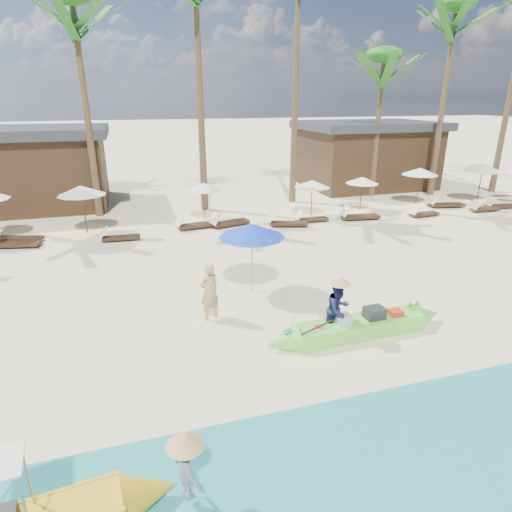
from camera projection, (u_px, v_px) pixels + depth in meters
name	position (u px, v px, depth m)	size (l,w,h in m)	color
ground	(221.00, 350.00, 10.44)	(240.00, 240.00, 0.00)	#F5E6B5
green_canoe	(358.00, 327.00, 11.01)	(5.63, 0.86, 0.72)	#6DD942
tourist	(209.00, 292.00, 11.65)	(0.60, 0.39, 1.63)	tan
vendor_green	(338.00, 310.00, 10.75)	(0.75, 0.58, 1.54)	#151A3C
vendor_yellow	(187.00, 469.00, 6.24)	(0.65, 0.38, 1.01)	gray
blue_umbrella	(252.00, 231.00, 12.96)	(2.05, 2.05, 2.21)	#99999E
lounger_4_left	(16.00, 237.00, 18.10)	(2.03, 1.14, 0.66)	#382317
lounger_4_right	(14.00, 243.00, 17.48)	(1.93, 0.94, 0.63)	#382317
resort_parasol_5	(81.00, 191.00, 18.82)	(2.09, 2.09, 2.15)	#382317
lounger_5_left	(118.00, 237.00, 18.31)	(1.67, 0.60, 0.56)	#382317
resort_parasol_6	(203.00, 187.00, 20.97)	(1.81, 1.81, 1.87)	#382317
lounger_6_left	(194.00, 224.00, 19.99)	(1.98, 0.82, 0.65)	#382317
lounger_6_right	(228.00, 222.00, 20.35)	(2.03, 1.07, 0.66)	#382317
resort_parasol_7	(312.00, 184.00, 21.59)	(1.83, 1.83, 1.88)	#382317
lounger_7_left	(286.00, 222.00, 20.34)	(1.95, 1.07, 0.63)	#382317
lounger_7_right	(310.00, 218.00, 21.09)	(1.68, 0.56, 0.56)	#382317
resort_parasol_8	(362.00, 180.00, 22.79)	(1.77, 1.77, 1.82)	#382317
lounger_8_left	(358.00, 215.00, 21.47)	(2.03, 0.86, 0.67)	#382317
resort_parasol_9	(420.00, 171.00, 24.15)	(2.01, 2.01, 2.07)	#382317
lounger_9_left	(422.00, 213.00, 22.04)	(1.68, 0.61, 0.56)	#382317
lounger_9_right	(445.00, 204.00, 23.88)	(2.03, 1.00, 0.66)	#382317
resort_parasol_10	(483.00, 168.00, 24.55)	(2.16, 2.16, 2.22)	#382317
lounger_10_left	(484.00, 208.00, 23.01)	(1.72, 0.55, 0.58)	#382317
lounger_10_right	(500.00, 205.00, 23.69)	(1.80, 0.79, 0.59)	#382317
palm_3	(76.00, 32.00, 19.37)	(2.08, 2.08, 10.52)	brown
palm_4	(197.00, 15.00, 20.32)	(2.08, 2.08, 11.70)	brown
palm_6	(383.00, 74.00, 24.49)	(2.08, 2.08, 8.51)	brown
palm_7	(453.00, 37.00, 24.06)	(2.08, 2.08, 11.08)	brown
pavilion_west	(7.00, 168.00, 23.24)	(10.80, 6.60, 4.30)	#382317
pavilion_east	(366.00, 154.00, 29.17)	(8.80, 6.60, 4.30)	#382317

